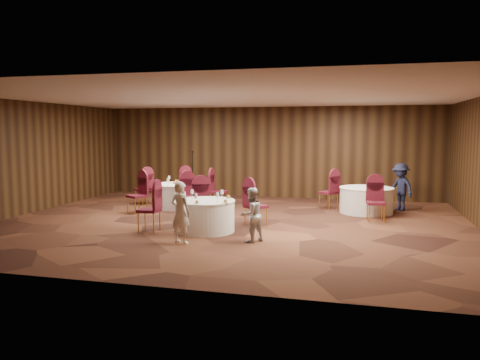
% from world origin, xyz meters
% --- Properties ---
extents(ground, '(12.00, 12.00, 0.00)m').
position_xyz_m(ground, '(0.00, 0.00, 0.00)').
color(ground, black).
rests_on(ground, ground).
extents(room_shell, '(12.00, 12.00, 12.00)m').
position_xyz_m(room_shell, '(0.00, 0.00, 1.96)').
color(room_shell, silver).
rests_on(room_shell, ground).
extents(table_main, '(1.41, 1.41, 0.74)m').
position_xyz_m(table_main, '(-0.32, -1.08, 0.38)').
color(table_main, white).
rests_on(table_main, ground).
extents(table_left, '(1.44, 1.44, 0.74)m').
position_xyz_m(table_left, '(-2.25, 1.94, 0.38)').
color(table_left, white).
rests_on(table_left, ground).
extents(table_right, '(1.53, 1.53, 0.74)m').
position_xyz_m(table_right, '(3.38, 2.45, 0.38)').
color(table_right, white).
rests_on(table_right, ground).
extents(chairs_main, '(2.95, 2.07, 1.00)m').
position_xyz_m(chairs_main, '(-0.60, -0.44, 0.50)').
color(chairs_main, '#3E0C14').
rests_on(chairs_main, ground).
extents(chairs_left, '(3.13, 3.01, 1.00)m').
position_xyz_m(chairs_left, '(-2.27, 1.93, 0.50)').
color(chairs_left, '#3E0C14').
rests_on(chairs_left, ground).
extents(chairs_right, '(1.98, 2.43, 1.00)m').
position_xyz_m(chairs_right, '(2.94, 2.07, 0.50)').
color(chairs_right, '#3E0C14').
rests_on(chairs_right, ground).
extents(tabletop_main, '(1.13, 1.13, 0.22)m').
position_xyz_m(tabletop_main, '(-0.19, -1.18, 0.84)').
color(tabletop_main, silver).
rests_on(tabletop_main, table_main).
extents(tabletop_left, '(0.85, 0.79, 0.22)m').
position_xyz_m(tabletop_left, '(-2.25, 1.94, 0.82)').
color(tabletop_left, silver).
rests_on(tabletop_left, table_left).
extents(tabletop_right, '(0.08, 0.08, 0.22)m').
position_xyz_m(tabletop_right, '(3.63, 2.18, 0.90)').
color(tabletop_right, silver).
rests_on(tabletop_right, table_right).
extents(mic_stand, '(0.24, 0.24, 1.67)m').
position_xyz_m(mic_stand, '(-2.42, 3.84, 0.49)').
color(mic_stand, black).
rests_on(mic_stand, ground).
extents(woman_a, '(0.55, 0.45, 1.31)m').
position_xyz_m(woman_a, '(-0.45, -2.30, 0.66)').
color(woman_a, silver).
rests_on(woman_a, ground).
extents(woman_b, '(0.69, 0.72, 1.16)m').
position_xyz_m(woman_b, '(0.96, -1.82, 0.58)').
color(woman_b, silver).
rests_on(woman_b, ground).
extents(man_c, '(0.98, 1.03, 1.40)m').
position_xyz_m(man_c, '(4.36, 3.11, 0.70)').
color(man_c, black).
rests_on(man_c, ground).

